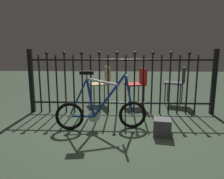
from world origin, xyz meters
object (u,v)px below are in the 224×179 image
(chair_charcoal, at_px, (178,81))
(chair_tan, at_px, (103,81))
(display_crate, at_px, (162,127))
(chair_red, at_px, (138,82))
(bicycle, at_px, (101,110))

(chair_charcoal, bearing_deg, chair_tan, 179.21)
(chair_tan, bearing_deg, chair_charcoal, -0.79)
(chair_tan, relative_size, display_crate, 3.54)
(chair_tan, relative_size, chair_red, 1.04)
(bicycle, relative_size, chair_charcoal, 1.63)
(bicycle, bearing_deg, chair_tan, 94.19)
(chair_charcoal, bearing_deg, display_crate, -111.04)
(bicycle, distance_m, chair_red, 1.64)
(chair_red, relative_size, chair_charcoal, 0.97)
(chair_tan, bearing_deg, chair_red, -12.42)
(chair_red, distance_m, display_crate, 1.73)
(display_crate, bearing_deg, chair_red, 97.01)
(chair_red, bearing_deg, chair_tan, 167.58)
(chair_red, relative_size, display_crate, 3.41)
(bicycle, relative_size, display_crate, 5.74)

